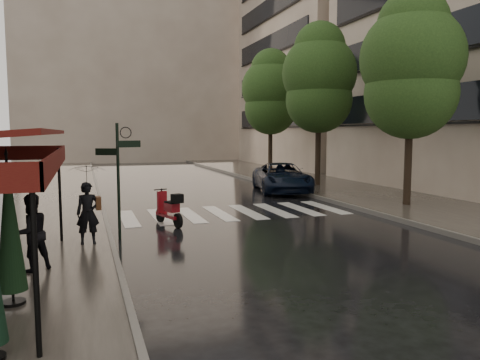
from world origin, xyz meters
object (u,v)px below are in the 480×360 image
pedestrian_terrace (31,233)px  scooter (170,209)px  parked_car (282,177)px  parasol_back (9,223)px  pedestrian_with_umbrella (87,180)px

pedestrian_terrace → scooter: 5.52m
pedestrian_terrace → parked_car: bearing=-165.6°
pedestrian_terrace → parasol_back: size_ratio=0.63×
scooter → parked_car: 9.26m
pedestrian_with_umbrella → parasol_back: parasol_back is taller
parked_car → scooter: bearing=-123.5°
pedestrian_terrace → parasol_back: parasol_back is taller
pedestrian_with_umbrella → parasol_back: bearing=-111.4°
parked_car → pedestrian_with_umbrella: bearing=-123.9°
scooter → parked_car: bearing=27.0°
pedestrian_with_umbrella → scooter: bearing=38.6°
parasol_back → parked_car: bearing=51.0°
scooter → parked_car: (6.60, 6.49, 0.19)m
pedestrian_with_umbrella → scooter: size_ratio=1.50×
parasol_back → pedestrian_with_umbrella: bearing=72.9°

